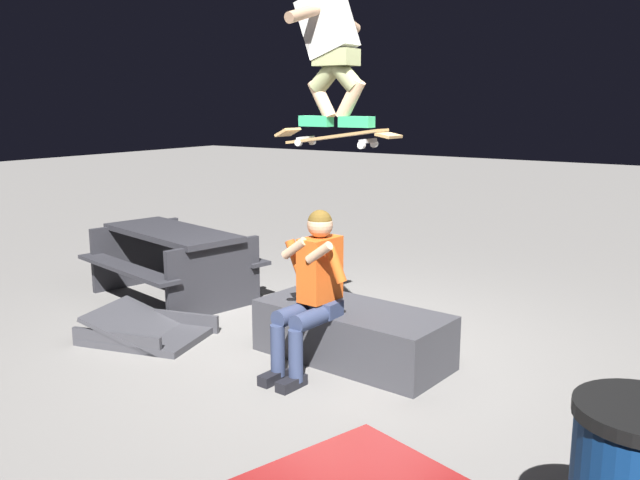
{
  "coord_description": "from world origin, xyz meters",
  "views": [
    {
      "loc": [
        -2.97,
        4.68,
        2.08
      ],
      "look_at": [
        -0.13,
        0.47,
        1.04
      ],
      "focal_mm": 37.84,
      "sensor_mm": 36.0,
      "label": 1
    }
  ],
  "objects_px": {
    "person_sitting_on_ledge": "(312,286)",
    "ledge_box_main": "(352,334)",
    "kicker_ramp": "(148,333)",
    "skateboard": "(336,137)",
    "picnic_table_back": "(172,253)",
    "skater_airborne": "(330,42)"
  },
  "relations": [
    {
      "from": "person_sitting_on_ledge",
      "to": "ledge_box_main",
      "type": "bearing_deg",
      "value": -108.27
    },
    {
      "from": "kicker_ramp",
      "to": "skateboard",
      "type": "bearing_deg",
      "value": -167.67
    },
    {
      "from": "ledge_box_main",
      "to": "picnic_table_back",
      "type": "xyz_separation_m",
      "value": [
        2.54,
        -0.46,
        0.28
      ]
    },
    {
      "from": "person_sitting_on_ledge",
      "to": "picnic_table_back",
      "type": "xyz_separation_m",
      "value": [
        2.41,
        -0.85,
        -0.2
      ]
    },
    {
      "from": "person_sitting_on_ledge",
      "to": "picnic_table_back",
      "type": "distance_m",
      "value": 2.56
    },
    {
      "from": "picnic_table_back",
      "to": "kicker_ramp",
      "type": "bearing_deg",
      "value": 125.84
    },
    {
      "from": "ledge_box_main",
      "to": "person_sitting_on_ledge",
      "type": "relative_size",
      "value": 1.25
    },
    {
      "from": "skater_airborne",
      "to": "kicker_ramp",
      "type": "bearing_deg",
      "value": 12.76
    },
    {
      "from": "ledge_box_main",
      "to": "skateboard",
      "type": "relative_size",
      "value": 1.56
    },
    {
      "from": "ledge_box_main",
      "to": "picnic_table_back",
      "type": "relative_size",
      "value": 0.82
    },
    {
      "from": "skateboard",
      "to": "skater_airborne",
      "type": "distance_m",
      "value": 0.69
    },
    {
      "from": "person_sitting_on_ledge",
      "to": "skateboard",
      "type": "relative_size",
      "value": 1.25
    },
    {
      "from": "skater_airborne",
      "to": "kicker_ramp",
      "type": "xyz_separation_m",
      "value": [
        1.69,
        0.38,
        -2.46
      ]
    },
    {
      "from": "skater_airborne",
      "to": "picnic_table_back",
      "type": "distance_m",
      "value": 3.25
    },
    {
      "from": "person_sitting_on_ledge",
      "to": "kicker_ramp",
      "type": "distance_m",
      "value": 1.77
    },
    {
      "from": "ledge_box_main",
      "to": "skateboard",
      "type": "distance_m",
      "value": 1.62
    },
    {
      "from": "skater_airborne",
      "to": "person_sitting_on_ledge",
      "type": "bearing_deg",
      "value": 72.98
    },
    {
      "from": "skateboard",
      "to": "skater_airborne",
      "type": "height_order",
      "value": "skater_airborne"
    },
    {
      "from": "kicker_ramp",
      "to": "ledge_box_main",
      "type": "bearing_deg",
      "value": -160.97
    },
    {
      "from": "kicker_ramp",
      "to": "picnic_table_back",
      "type": "bearing_deg",
      "value": -54.16
    },
    {
      "from": "ledge_box_main",
      "to": "picnic_table_back",
      "type": "distance_m",
      "value": 2.59
    },
    {
      "from": "skateboard",
      "to": "kicker_ramp",
      "type": "height_order",
      "value": "skateboard"
    }
  ]
}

